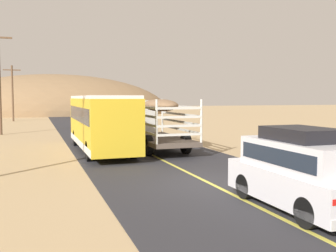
{
  "coord_description": "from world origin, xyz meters",
  "views": [
    {
      "loc": [
        -5.93,
        -12.44,
        3.13
      ],
      "look_at": [
        0.0,
        4.55,
        1.78
      ],
      "focal_mm": 40.78,
      "sensor_mm": 36.0,
      "label": 1
    }
  ],
  "objects_px": {
    "bus": "(101,122)",
    "power_pole_far": "(12,91)",
    "livestock_truck": "(145,118)",
    "suv_near": "(300,169)"
  },
  "relations": [
    {
      "from": "suv_near",
      "to": "bus",
      "type": "xyz_separation_m",
      "value": [
        -3.32,
        13.35,
        0.6
      ]
    },
    {
      "from": "livestock_truck",
      "to": "power_pole_far",
      "type": "distance_m",
      "value": 31.79
    },
    {
      "from": "bus",
      "to": "livestock_truck",
      "type": "bearing_deg",
      "value": 32.97
    },
    {
      "from": "bus",
      "to": "power_pole_far",
      "type": "height_order",
      "value": "power_pole_far"
    },
    {
      "from": "livestock_truck",
      "to": "bus",
      "type": "distance_m",
      "value": 3.84
    },
    {
      "from": "suv_near",
      "to": "livestock_truck",
      "type": "height_order",
      "value": "livestock_truck"
    },
    {
      "from": "livestock_truck",
      "to": "bus",
      "type": "relative_size",
      "value": 0.97
    },
    {
      "from": "livestock_truck",
      "to": "bus",
      "type": "height_order",
      "value": "bus"
    },
    {
      "from": "bus",
      "to": "power_pole_far",
      "type": "distance_m",
      "value": 33.02
    },
    {
      "from": "suv_near",
      "to": "bus",
      "type": "relative_size",
      "value": 0.46
    }
  ]
}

